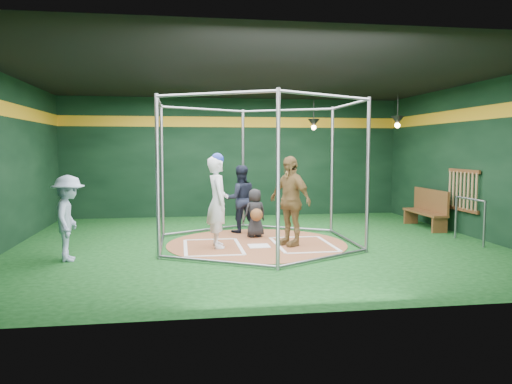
{
  "coord_description": "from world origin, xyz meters",
  "views": [
    {
      "loc": [
        -1.59,
        -10.31,
        2.02
      ],
      "look_at": [
        0.0,
        0.1,
        1.1
      ],
      "focal_mm": 35.0,
      "sensor_mm": 36.0,
      "label": 1
    }
  ],
  "objects": [
    {
      "name": "batter_box_right",
      "position": [
        0.95,
        -0.25,
        0.02
      ],
      "size": [
        1.17,
        1.77,
        0.01
      ],
      "color": "white",
      "rests_on": "clay_disc"
    },
    {
      "name": "bystander_blue",
      "position": [
        -3.58,
        -1.04,
        0.77
      ],
      "size": [
        0.66,
        1.05,
        1.55
      ],
      "primitive_type": "imported",
      "rotation": [
        0.0,
        0.0,
        1.66
      ],
      "color": "#95AAC6",
      "rests_on": "ground"
    },
    {
      "name": "batter_figure",
      "position": [
        -0.84,
        -0.26,
        0.96
      ],
      "size": [
        0.49,
        0.71,
        1.92
      ],
      "color": "silver",
      "rests_on": "clay_disc"
    },
    {
      "name": "steel_railing",
      "position": [
        4.55,
        -0.52,
        0.65
      ],
      "size": [
        0.05,
        1.12,
        0.97
      ],
      "color": "gray",
      "rests_on": "ground"
    },
    {
      "name": "bat_rack",
      "position": [
        4.93,
        0.4,
        1.05
      ],
      "size": [
        0.07,
        1.25,
        0.98
      ],
      "color": "brown",
      "rests_on": "room_shell"
    },
    {
      "name": "dugout_bench",
      "position": [
        4.63,
        1.47,
        0.5
      ],
      "size": [
        0.4,
        1.7,
        0.99
      ],
      "color": "brown",
      "rests_on": "ground"
    },
    {
      "name": "visitor_leopard",
      "position": [
        0.66,
        -0.27,
        0.94
      ],
      "size": [
        0.98,
        1.16,
        1.86
      ],
      "primitive_type": "imported",
      "rotation": [
        0.0,
        0.0,
        -0.98
      ],
      "color": "#A48046",
      "rests_on": "clay_disc"
    },
    {
      "name": "room_shell",
      "position": [
        0.0,
        0.01,
        1.75
      ],
      "size": [
        10.1,
        9.1,
        3.53
      ],
      "color": "#0C3811",
      "rests_on": "ground"
    },
    {
      "name": "clay_disc",
      "position": [
        0.0,
        0.0,
        0.01
      ],
      "size": [
        3.8,
        3.8,
        0.01
      ],
      "primitive_type": "cylinder",
      "color": "#945636",
      "rests_on": "ground"
    },
    {
      "name": "umpire",
      "position": [
        -0.17,
        1.47,
        0.82
      ],
      "size": [
        0.84,
        0.69,
        1.61
      ],
      "primitive_type": "imported",
      "rotation": [
        0.0,
        0.0,
        3.25
      ],
      "color": "black",
      "rests_on": "clay_disc"
    },
    {
      "name": "catcher_figure",
      "position": [
        0.08,
        0.77,
        0.56
      ],
      "size": [
        0.62,
        0.64,
        1.1
      ],
      "color": "black",
      "rests_on": "clay_disc"
    },
    {
      "name": "pendant_lamp_near",
      "position": [
        2.2,
        3.6,
        2.74
      ],
      "size": [
        0.34,
        0.34,
        0.9
      ],
      "color": "black",
      "rests_on": "room_shell"
    },
    {
      "name": "batting_cage",
      "position": [
        -0.0,
        -0.0,
        1.5
      ],
      "size": [
        4.05,
        4.67,
        3.0
      ],
      "color": "gray",
      "rests_on": "ground"
    },
    {
      "name": "home_plate",
      "position": [
        0.0,
        -0.3,
        0.02
      ],
      "size": [
        0.43,
        0.43,
        0.01
      ],
      "primitive_type": "cube",
      "color": "white",
      "rests_on": "clay_disc"
    },
    {
      "name": "pendant_lamp_far",
      "position": [
        4.0,
        2.0,
        2.74
      ],
      "size": [
        0.34,
        0.34,
        0.9
      ],
      "color": "black",
      "rests_on": "room_shell"
    },
    {
      "name": "batter_box_left",
      "position": [
        -0.95,
        -0.25,
        0.02
      ],
      "size": [
        1.17,
        1.77,
        0.01
      ],
      "color": "white",
      "rests_on": "clay_disc"
    }
  ]
}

